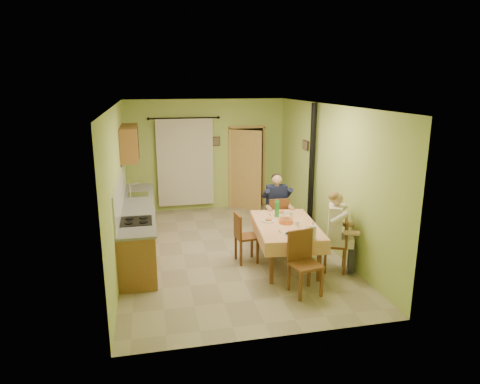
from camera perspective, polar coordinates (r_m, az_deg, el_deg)
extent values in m
cube|color=tan|center=(8.46, -1.53, -7.82)|extent=(4.00, 6.00, 0.01)
cube|color=#B9D56D|center=(10.94, -4.49, 4.93)|extent=(4.00, 0.04, 2.80)
cube|color=#B9D56D|center=(5.23, 4.48, -5.83)|extent=(4.00, 0.04, 2.80)
cube|color=#B9D56D|center=(7.93, -15.95, 0.72)|extent=(0.04, 6.00, 2.80)
cube|color=#B9D56D|center=(8.62, 11.60, 2.06)|extent=(0.04, 6.00, 2.80)
cube|color=white|center=(7.84, -1.67, 11.48)|extent=(4.00, 6.00, 0.04)
cube|color=brown|center=(8.56, -13.35, -4.80)|extent=(0.60, 3.60, 0.88)
cube|color=gray|center=(8.42, -13.53, -1.84)|extent=(0.64, 3.64, 0.04)
cube|color=white|center=(8.35, -15.61, 0.23)|extent=(0.02, 3.60, 0.66)
cube|color=silver|center=(9.19, -13.45, -0.38)|extent=(0.42, 0.42, 0.03)
cube|color=black|center=(7.46, -13.67, -3.78)|extent=(0.52, 0.56, 0.02)
cube|color=black|center=(7.61, -11.22, -7.06)|extent=(0.01, 0.55, 0.55)
cube|color=brown|center=(9.49, -14.49, 6.40)|extent=(0.35, 1.40, 0.70)
cylinder|color=black|center=(10.65, -7.48, 9.74)|extent=(1.70, 0.04, 0.04)
cube|color=silver|center=(10.81, -7.30, 3.93)|extent=(1.40, 0.06, 2.20)
cube|color=black|center=(11.18, 0.90, 3.25)|extent=(0.84, 0.03, 2.06)
cube|color=tan|center=(11.07, -1.35, 3.14)|extent=(0.06, 0.06, 2.12)
cube|color=tan|center=(11.27, 3.15, 3.32)|extent=(0.06, 0.06, 2.12)
cube|color=tan|center=(11.01, 0.94, 8.65)|extent=(0.96, 0.06, 0.06)
cube|color=tan|center=(10.93, 0.84, 2.93)|extent=(0.70, 0.49, 2.04)
cube|color=#EFAB7B|center=(7.67, 6.20, -4.40)|extent=(1.23, 1.86, 0.04)
cube|color=#EFAB7B|center=(6.90, 7.75, -7.61)|extent=(1.05, 0.12, 0.22)
cube|color=#EFAB7B|center=(8.52, 4.91, -3.20)|extent=(1.05, 0.12, 0.22)
cube|color=#EFAB7B|center=(7.61, 2.29, -5.35)|extent=(0.19, 1.75, 0.22)
cube|color=#EFAB7B|center=(7.83, 9.95, -4.98)|extent=(0.19, 1.75, 0.22)
cylinder|color=white|center=(8.24, 5.53, -2.81)|extent=(0.25, 0.25, 0.02)
ellipsoid|color=#CC7233|center=(8.24, 5.53, -2.67)|extent=(0.12, 0.12, 0.05)
cylinder|color=white|center=(7.12, 7.01, -5.68)|extent=(0.25, 0.25, 0.02)
ellipsoid|color=#CC7233|center=(7.12, 7.01, -5.52)|extent=(0.12, 0.12, 0.05)
cylinder|color=white|center=(7.38, 9.17, -5.02)|extent=(0.25, 0.25, 0.02)
ellipsoid|color=#CC7233|center=(7.37, 9.17, -4.87)|extent=(0.12, 0.12, 0.05)
cylinder|color=white|center=(7.77, 3.81, -3.85)|extent=(0.25, 0.25, 0.02)
ellipsoid|color=#CC7233|center=(7.77, 3.82, -3.71)|extent=(0.12, 0.12, 0.05)
cylinder|color=#F78643|center=(7.69, 6.13, -3.86)|extent=(0.26, 0.26, 0.08)
cylinder|color=white|center=(7.15, 7.15, -5.59)|extent=(0.28, 0.28, 0.02)
cube|color=tan|center=(7.11, 7.13, -5.54)|extent=(0.07, 0.06, 0.03)
cube|color=tan|center=(7.10, 7.00, -5.58)|extent=(0.07, 0.07, 0.03)
cube|color=tan|center=(7.15, 7.15, -5.43)|extent=(0.06, 0.07, 0.03)
cube|color=tan|center=(7.14, 7.23, -5.44)|extent=(0.07, 0.06, 0.03)
cube|color=tan|center=(7.16, 6.81, -5.39)|extent=(0.06, 0.07, 0.03)
cube|color=tan|center=(7.13, 7.28, -5.49)|extent=(0.06, 0.07, 0.03)
cube|color=tan|center=(7.11, 7.02, -5.53)|extent=(0.07, 0.07, 0.03)
cylinder|color=silver|center=(7.53, 7.65, -4.24)|extent=(0.07, 0.07, 0.10)
cylinder|color=silver|center=(8.02, 6.86, -3.03)|extent=(0.07, 0.07, 0.10)
cylinder|color=white|center=(6.95, 9.67, -5.32)|extent=(0.11, 0.11, 0.22)
cylinder|color=silver|center=(6.94, 9.68, -5.09)|extent=(0.02, 0.02, 0.30)
cube|color=brown|center=(8.83, 4.88, -3.58)|extent=(0.41, 0.41, 0.04)
cube|color=brown|center=(8.59, 5.21, -2.38)|extent=(0.40, 0.06, 0.45)
cube|color=brown|center=(6.74, 8.74, -9.59)|extent=(0.50, 0.50, 0.04)
cube|color=brown|center=(6.79, 7.98, -6.95)|extent=(0.43, 0.11, 0.49)
cube|color=brown|center=(7.63, 12.60, -6.84)|extent=(0.50, 0.50, 0.04)
cube|color=brown|center=(7.56, 14.00, -5.21)|extent=(0.19, 0.37, 0.44)
cube|color=brown|center=(7.80, 0.88, -6.00)|extent=(0.41, 0.41, 0.04)
cube|color=brown|center=(7.68, -0.31, -4.49)|extent=(0.08, 0.38, 0.43)
cube|color=#141938|center=(8.71, 5.06, -3.28)|extent=(0.38, 0.41, 0.16)
cube|color=#141938|center=(8.73, 4.89, -0.84)|extent=(0.41, 0.24, 0.54)
sphere|color=tan|center=(8.63, 4.96, 1.64)|extent=(0.21, 0.21, 0.21)
ellipsoid|color=black|center=(8.66, 4.90, 1.96)|extent=(0.21, 0.21, 0.16)
cube|color=silver|center=(7.61, 13.39, -6.31)|extent=(0.51, 0.49, 0.16)
cube|color=silver|center=(7.49, 12.55, -3.76)|extent=(0.36, 0.45, 0.54)
sphere|color=tan|center=(7.38, 12.80, -0.89)|extent=(0.21, 0.21, 0.21)
ellipsoid|color=olive|center=(7.37, 12.50, -0.57)|extent=(0.21, 0.21, 0.16)
cylinder|color=black|center=(9.12, 9.53, 2.84)|extent=(0.12, 0.12, 2.80)
cylinder|color=black|center=(9.45, 9.22, -4.61)|extent=(0.24, 0.24, 0.30)
cube|color=black|center=(10.89, -3.19, 6.77)|extent=(0.19, 0.03, 0.23)
cube|color=brown|center=(9.62, 8.73, 6.19)|extent=(0.03, 0.31, 0.21)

